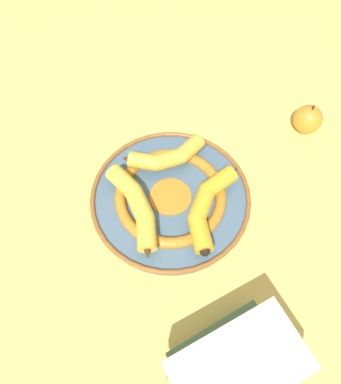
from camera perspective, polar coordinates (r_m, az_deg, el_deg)
name	(u,v)px	position (r m, az deg, el deg)	size (l,w,h in m)	color
ground_plane	(186,195)	(0.79, 2.37, -0.48)	(2.80, 2.80, 0.00)	#E5CC6B
decorative_bowl	(170,198)	(0.77, 0.00, -0.85)	(0.33, 0.33, 0.04)	slate
banana_a	(166,157)	(0.77, -0.70, 5.37)	(0.10, 0.17, 0.03)	gold
banana_b	(208,204)	(0.72, 5.70, -1.87)	(0.20, 0.10, 0.04)	gold
banana_c	(137,207)	(0.72, -5.15, -2.32)	(0.19, 0.12, 0.04)	yellow
book_stack	(235,366)	(0.65, 9.88, -24.63)	(0.21, 0.23, 0.10)	#4C754C
apple	(308,119)	(0.92, 20.19, 10.38)	(0.06, 0.06, 0.08)	gold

